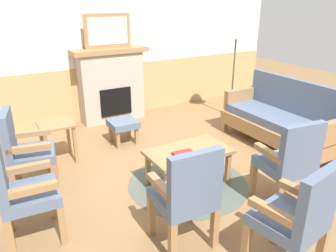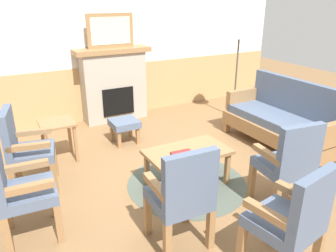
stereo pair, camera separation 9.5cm
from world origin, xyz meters
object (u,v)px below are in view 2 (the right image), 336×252
Objects in this scene: book_on_table at (182,154)px; armchair_front_left at (293,218)px; coffee_table at (187,155)px; footstool at (124,125)px; framed_picture at (110,31)px; fireplace at (114,84)px; armchair_near_fireplace at (24,147)px; floor_lamp_by_couch at (239,37)px; side_table at (58,130)px; armchair_by_window_left at (18,187)px; couch at (283,121)px; armchair_front_center at (289,162)px; armchair_corner_left at (183,194)px.

book_on_table is 0.24× the size of armchair_front_left.
coffee_table is 1.50m from footstool.
coffee_table is at bearing -90.81° from framed_picture.
fireplace reaches higher than book_on_table.
floor_lamp_by_couch is (3.65, 0.80, 0.91)m from armchair_near_fireplace.
floor_lamp_by_couch reaches higher than side_table.
armchair_near_fireplace is at bearing 80.20° from armchair_by_window_left.
footstool is at bearing 93.27° from book_on_table.
armchair_front_center is at bearing -135.50° from couch.
armchair_near_fireplace is 1.00× the size of armchair_corner_left.
footstool is at bearing -177.29° from floor_lamp_by_couch.
armchair_near_fireplace is at bearing -167.62° from floor_lamp_by_couch.
armchair_front_center is 1.00× the size of armchair_corner_left.
armchair_front_center is at bearing -18.25° from armchair_by_window_left.
footstool is at bearing 97.77° from coffee_table.
armchair_front_center is at bearing -79.75° from framed_picture.
armchair_by_window_left is at bearing -135.91° from footstool.
fireplace is 3.19m from armchair_by_window_left.
fireplace reaches higher than coffee_table.
couch is 1.07× the size of floor_lamp_by_couch.
armchair_near_fireplace reaches higher than book_on_table.
armchair_front_center is (0.85, -2.36, 0.25)m from footstool.
armchair_corner_left is at bearing -99.34° from footstool.
side_table reaches higher than footstool.
armchair_front_left and armchair_corner_left have the same top height.
armchair_corner_left reaches higher than book_on_table.
armchair_near_fireplace is 1.00× the size of armchair_front_center.
armchair_near_fireplace is 1.00× the size of armchair_by_window_left.
armchair_by_window_left reaches higher than book_on_table.
couch is 3.18m from side_table.
armchair_near_fireplace is at bearing 125.04° from armchair_front_left.
footstool is at bearing 44.09° from armchair_by_window_left.
armchair_front_center is (0.65, -0.88, 0.15)m from coffee_table.
armchair_corner_left is (1.22, -0.79, 0.00)m from armchair_by_window_left.
floor_lamp_by_couch is at bearing 38.18° from book_on_table.
fireplace is at bearing 43.62° from side_table.
armchair_by_window_left is 1.78× the size of side_table.
footstool is (-1.98, 1.25, -0.11)m from couch.
couch is 1.84× the size of armchair_by_window_left.
floor_lamp_by_couch is at bearing -25.87° from fireplace.
footstool is 0.41× the size of armchair_near_fireplace.
floor_lamp_by_couch is at bearing -25.87° from framed_picture.
armchair_by_window_left is (-1.84, -2.60, -0.11)m from fireplace.
footstool is at bearing 25.62° from armchair_near_fireplace.
footstool is (-0.09, 1.55, -0.17)m from book_on_table.
armchair_by_window_left and armchair_front_center have the same top height.
side_table is (-1.19, 1.37, 0.05)m from coffee_table.
armchair_corner_left is (-2.37, -1.09, 0.14)m from couch.
book_on_table is 2.86m from floor_lamp_by_couch.
fireplace is 1.14m from footstool.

